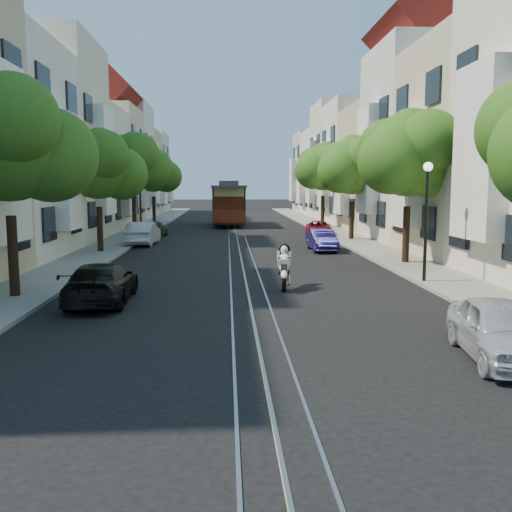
{
  "coord_description": "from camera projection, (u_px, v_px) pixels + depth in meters",
  "views": [
    {
      "loc": [
        -0.67,
        -15.6,
        3.48
      ],
      "look_at": [
        0.25,
        2.41,
        1.24
      ],
      "focal_mm": 40.0,
      "sensor_mm": 36.0,
      "label": 1
    }
  ],
  "objects": [
    {
      "name": "ground",
      "position": [
        236.0,
        231.0,
        43.68
      ],
      "size": [
        200.0,
        200.0,
        0.0
      ],
      "primitive_type": "plane",
      "color": "black",
      "rests_on": "ground"
    },
    {
      "name": "sidewalk_east",
      "position": [
        329.0,
        230.0,
        44.04
      ],
      "size": [
        2.5,
        80.0,
        0.12
      ],
      "primitive_type": "cube",
      "color": "gray",
      "rests_on": "ground"
    },
    {
      "name": "sidewalk_west",
      "position": [
        140.0,
        231.0,
        43.3
      ],
      "size": [
        2.5,
        80.0,
        0.12
      ],
      "primitive_type": "cube",
      "color": "gray",
      "rests_on": "ground"
    },
    {
      "name": "rail_left",
      "position": [
        229.0,
        231.0,
        43.65
      ],
      "size": [
        0.06,
        80.0,
        0.02
      ],
      "primitive_type": "cube",
      "color": "gray",
      "rests_on": "ground"
    },
    {
      "name": "rail_slot",
      "position": [
        236.0,
        231.0,
        43.68
      ],
      "size": [
        0.06,
        80.0,
        0.02
      ],
      "primitive_type": "cube",
      "color": "gray",
      "rests_on": "ground"
    },
    {
      "name": "rail_right",
      "position": [
        243.0,
        231.0,
        43.7
      ],
      "size": [
        0.06,
        80.0,
        0.02
      ],
      "primitive_type": "cube",
      "color": "gray",
      "rests_on": "ground"
    },
    {
      "name": "lane_line",
      "position": [
        236.0,
        231.0,
        43.68
      ],
      "size": [
        0.08,
        80.0,
        0.01
      ],
      "primitive_type": "cube",
      "color": "tan",
      "rests_on": "ground"
    },
    {
      "name": "townhouses_east",
      "position": [
        391.0,
        163.0,
        43.56
      ],
      "size": [
        7.75,
        72.0,
        12.0
      ],
      "color": "beige",
      "rests_on": "ground"
    },
    {
      "name": "townhouses_west",
      "position": [
        76.0,
        164.0,
        42.37
      ],
      "size": [
        7.75,
        72.0,
        11.76
      ],
      "color": "silver",
      "rests_on": "ground"
    },
    {
      "name": "tree_e_b",
      "position": [
        410.0,
        156.0,
        24.61
      ],
      "size": [
        4.93,
        4.08,
        6.68
      ],
      "color": "black",
      "rests_on": "ground"
    },
    {
      "name": "tree_e_c",
      "position": [
        354.0,
        167.0,
        35.53
      ],
      "size": [
        4.84,
        3.99,
        6.52
      ],
      "color": "black",
      "rests_on": "ground"
    },
    {
      "name": "tree_e_d",
      "position": [
        324.0,
        168.0,
        46.4
      ],
      "size": [
        5.01,
        4.16,
        6.85
      ],
      "color": "black",
      "rests_on": "ground"
    },
    {
      "name": "tree_w_a",
      "position": [
        9.0,
        143.0,
        16.94
      ],
      "size": [
        4.93,
        4.08,
        6.68
      ],
      "color": "black",
      "rests_on": "ground"
    },
    {
      "name": "tree_w_b",
      "position": [
        99.0,
        167.0,
        28.87
      ],
      "size": [
        4.72,
        3.87,
        6.27
      ],
      "color": "black",
      "rests_on": "ground"
    },
    {
      "name": "tree_w_c",
      "position": [
        134.0,
        162.0,
        39.69
      ],
      "size": [
        5.13,
        4.28,
        7.09
      ],
      "color": "black",
      "rests_on": "ground"
    },
    {
      "name": "tree_w_d",
      "position": [
        154.0,
        173.0,
        50.65
      ],
      "size": [
        4.84,
        3.99,
        6.52
      ],
      "color": "black",
      "rests_on": "ground"
    },
    {
      "name": "lamp_east",
      "position": [
        427.0,
        204.0,
        19.86
      ],
      "size": [
        0.32,
        0.32,
        4.16
      ],
      "color": "black",
      "rests_on": "ground"
    },
    {
      "name": "lamp_west",
      "position": [
        140.0,
        195.0,
        37.06
      ],
      "size": [
        0.32,
        0.32,
        4.16
      ],
      "color": "black",
      "rests_on": "ground"
    },
    {
      "name": "sportbike_rider",
      "position": [
        284.0,
        265.0,
        19.15
      ],
      "size": [
        0.62,
        1.85,
        1.54
      ],
      "rotation": [
        0.0,
        0.0,
        -0.1
      ],
      "color": "black",
      "rests_on": "ground"
    },
    {
      "name": "cable_car",
      "position": [
        229.0,
        201.0,
        49.66
      ],
      "size": [
        2.89,
        9.18,
        3.52
      ],
      "rotation": [
        0.0,
        0.0,
        0.0
      ],
      "color": "black",
      "rests_on": "ground"
    },
    {
      "name": "parked_car_e_near",
      "position": [
        500.0,
        330.0,
        11.39
      ],
      "size": [
        1.91,
        3.75,
        1.22
      ],
      "primitive_type": "imported",
      "rotation": [
        0.0,
        0.0,
        -0.13
      ],
      "color": "#B8BBC5",
      "rests_on": "ground"
    },
    {
      "name": "parked_car_e_mid",
      "position": [
        322.0,
        240.0,
        30.42
      ],
      "size": [
        1.27,
        3.51,
        1.15
      ],
      "primitive_type": "imported",
      "rotation": [
        0.0,
        0.0,
        0.02
      ],
      "color": "#0E0D42",
      "rests_on": "ground"
    },
    {
      "name": "parked_car_e_far",
      "position": [
        319.0,
        229.0,
        39.0
      ],
      "size": [
        2.27,
        4.03,
        1.06
      ],
      "primitive_type": "imported",
      "rotation": [
        0.0,
        0.0,
        -0.14
      ],
      "color": "maroon",
      "rests_on": "ground"
    },
    {
      "name": "parked_car_w_near",
      "position": [
        102.0,
        283.0,
        16.89
      ],
      "size": [
        1.75,
        4.19,
        1.21
      ],
      "primitive_type": "imported",
      "rotation": [
        0.0,
        0.0,
        3.15
      ],
      "color": "black",
      "rests_on": "ground"
    },
    {
      "name": "parked_car_w_mid",
      "position": [
        143.0,
        233.0,
        33.46
      ],
      "size": [
        1.6,
        4.2,
        1.37
      ],
      "primitive_type": "imported",
      "rotation": [
        0.0,
        0.0,
        3.1
      ],
      "color": "silver",
      "rests_on": "ground"
    },
    {
      "name": "parked_car_w_far",
      "position": [
        154.0,
        229.0,
        38.43
      ],
      "size": [
        1.71,
        3.51,
        1.15
      ],
      "primitive_type": "imported",
      "rotation": [
        0.0,
        0.0,
        3.04
      ],
      "color": "#16371D",
      "rests_on": "ground"
    }
  ]
}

